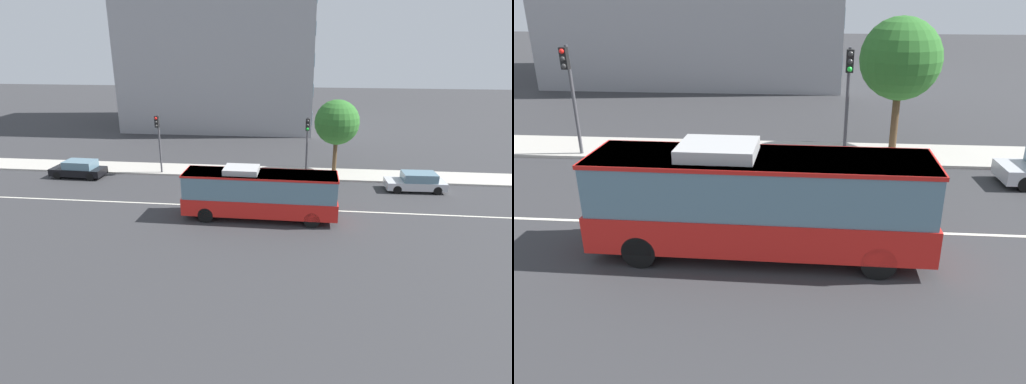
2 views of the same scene
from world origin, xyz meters
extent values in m
plane|color=#333335|center=(0.00, 0.00, 0.00)|extent=(160.00, 160.00, 0.00)
cube|color=#B2ADA3|center=(0.00, 8.24, 0.07)|extent=(80.00, 3.32, 0.14)
cube|color=silver|center=(0.00, 0.00, 0.01)|extent=(76.00, 0.16, 0.01)
cube|color=red|center=(3.10, -1.75, 0.98)|extent=(10.03, 2.62, 1.10)
cube|color=slate|center=(3.10, -1.75, 2.31)|extent=(9.83, 2.54, 1.58)
cube|color=red|center=(3.10, -1.75, 3.04)|extent=(9.93, 2.59, 0.12)
cube|color=#B2B2B2|center=(1.90, -1.74, 3.28)|extent=(2.22, 1.83, 0.36)
cylinder|color=black|center=(6.51, -0.69, 0.50)|extent=(1.00, 0.31, 1.00)
cylinder|color=black|center=(6.49, -2.89, 0.50)|extent=(1.00, 0.31, 1.00)
cylinder|color=black|center=(-0.28, -0.61, 0.50)|extent=(1.00, 0.31, 1.00)
cylinder|color=black|center=(-0.31, -2.81, 0.50)|extent=(1.00, 0.31, 1.00)
cube|color=#B7BABF|center=(14.59, 4.91, 0.52)|extent=(4.55, 1.92, 0.60)
cube|color=slate|center=(14.84, 4.91, 1.14)|extent=(2.56, 1.72, 0.64)
cylinder|color=black|center=(13.11, 4.06, 0.32)|extent=(0.65, 0.24, 0.64)
cylinder|color=black|center=(13.07, 5.66, 0.32)|extent=(0.65, 0.24, 0.64)
cylinder|color=black|center=(16.11, 4.15, 0.32)|extent=(0.65, 0.24, 0.64)
cylinder|color=black|center=(16.07, 5.75, 0.32)|extent=(0.65, 0.24, 0.64)
cube|color=black|center=(-13.28, 5.35, 0.52)|extent=(4.56, 1.96, 0.60)
cube|color=slate|center=(-13.03, 5.34, 1.14)|extent=(2.58, 1.75, 0.64)
cylinder|color=black|center=(-14.80, 4.61, 0.32)|extent=(0.65, 0.24, 0.64)
cylinder|color=black|center=(-14.75, 6.21, 0.32)|extent=(0.65, 0.24, 0.64)
cylinder|color=black|center=(-11.81, 4.50, 0.32)|extent=(0.65, 0.24, 0.64)
cylinder|color=black|center=(-11.75, 6.10, 0.32)|extent=(0.65, 0.24, 0.64)
cylinder|color=#47474C|center=(6.13, 7.15, 2.60)|extent=(0.16, 0.16, 5.20)
cube|color=black|center=(6.12, 6.87, 4.65)|extent=(0.33, 0.29, 0.96)
sphere|color=#2D2D2D|center=(6.12, 6.72, 4.97)|extent=(0.22, 0.22, 0.22)
sphere|color=#2D2D2D|center=(6.12, 6.72, 4.65)|extent=(0.22, 0.22, 0.22)
sphere|color=#1ED838|center=(6.12, 6.72, 4.33)|extent=(0.22, 0.22, 0.22)
cylinder|color=#47474C|center=(-6.48, 7.07, 2.60)|extent=(0.16, 0.16, 5.20)
cube|color=black|center=(-6.49, 6.79, 4.65)|extent=(0.33, 0.29, 0.96)
sphere|color=red|center=(-6.49, 6.64, 4.97)|extent=(0.22, 0.22, 0.22)
sphere|color=#2D2D2D|center=(-6.49, 6.64, 4.65)|extent=(0.22, 0.22, 0.22)
sphere|color=#2D2D2D|center=(-6.49, 6.64, 4.33)|extent=(0.22, 0.22, 0.22)
cylinder|color=#4C3823|center=(8.63, 9.10, 1.52)|extent=(0.36, 0.36, 3.05)
sphere|color=#2D6B28|center=(8.63, 9.10, 4.49)|extent=(3.84, 3.84, 3.84)
cube|color=#939399|center=(-5.15, 31.21, 11.90)|extent=(23.95, 16.65, 23.80)
cube|color=slate|center=(6.83, 31.25, 2.11)|extent=(0.14, 14.90, 1.50)
cube|color=slate|center=(6.83, 31.25, 5.51)|extent=(0.14, 14.90, 1.50)
cube|color=slate|center=(6.83, 31.25, 8.91)|extent=(0.14, 14.90, 1.50)
cube|color=slate|center=(6.83, 31.25, 12.31)|extent=(0.14, 14.90, 1.50)
cube|color=slate|center=(6.83, 31.25, 15.71)|extent=(0.14, 14.90, 1.50)
camera|label=1|loc=(5.65, -27.39, 11.16)|focal=29.61mm
camera|label=2|loc=(4.45, -15.06, 7.50)|focal=34.79mm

